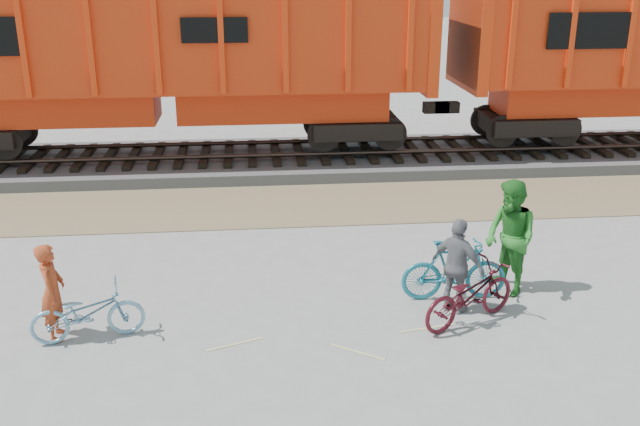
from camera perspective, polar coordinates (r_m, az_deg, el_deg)
The scene contains 11 objects.
ground at distance 11.67m, azimuth -1.80°, elevation -8.25°, with size 120.00×120.00×0.00m, color #9E9E99.
gravel_strip at distance 16.72m, azimuth -3.08°, elevation 0.63°, with size 120.00×3.00×0.02m, color #887354.
ballast_bed at distance 20.02m, azimuth -3.56°, elevation 4.28°, with size 120.00×4.00×0.30m, color slate.
track at distance 19.94m, azimuth -3.58°, elevation 5.17°, with size 120.00×2.60×0.24m.
hopper_car_center at distance 19.57m, azimuth -12.32°, elevation 12.05°, with size 14.00×3.13×4.65m.
bicycle_blue at distance 11.38m, azimuth -18.11°, elevation -7.60°, with size 0.58×1.68×0.88m, color #76ABC6.
bicycle_teal at distance 12.21m, azimuth 10.68°, elevation -4.51°, with size 0.50×1.78×1.07m, color teal.
bicycle_maroon at distance 11.51m, azimuth 11.88°, elevation -6.41°, with size 0.65×1.85×0.97m, color #4C111A.
person_solo at distance 11.45m, azimuth -20.63°, elevation -5.92°, with size 0.56×0.37×1.53m, color #A93D1D.
person_man at distance 12.51m, azimuth 14.98°, elevation -1.93°, with size 0.97×0.76×2.00m, color #297B28.
person_woman at distance 11.70m, azimuth 10.95°, elevation -4.21°, with size 0.94×0.39×1.60m, color slate.
Camera 1 is at (-0.64, -10.29, 5.48)m, focal length 40.00 mm.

